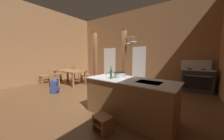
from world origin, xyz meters
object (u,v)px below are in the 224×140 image
(stove_range, at_px, (196,80))
(stockpot_on_counter, at_px, (119,75))
(dining_table, at_px, (70,72))
(ladderback_chair_by_post, at_px, (85,74))
(ladderback_chair_at_table_end, at_px, (76,73))
(bench_along_left_wall, at_px, (51,77))
(step_stool, at_px, (103,122))
(ladderback_chair_near_window, at_px, (54,78))
(backpack, at_px, (55,85))
(mixing_bowl_on_counter, at_px, (108,74))
(kitchen_island, at_px, (129,98))
(bottle_tall_on_counter, at_px, (111,74))

(stove_range, xyz_separation_m, stockpot_on_counter, (-1.67, -3.59, 0.52))
(dining_table, height_order, ladderback_chair_by_post, ladderback_chair_by_post)
(ladderback_chair_at_table_end, bearing_deg, bench_along_left_wall, -123.44)
(step_stool, xyz_separation_m, stockpot_on_counter, (-0.14, 0.85, 0.83))
(dining_table, relative_size, ladderback_chair_at_table_end, 1.79)
(ladderback_chair_near_window, height_order, bench_along_left_wall, ladderback_chair_near_window)
(stockpot_on_counter, bearing_deg, backpack, -178.29)
(ladderback_chair_by_post, distance_m, backpack, 2.25)
(dining_table, bearing_deg, mixing_bowl_on_counter, -16.41)
(ladderback_chair_near_window, distance_m, mixing_bowl_on_counter, 3.50)
(kitchen_island, distance_m, stockpot_on_counter, 0.63)
(step_stool, bearing_deg, stockpot_on_counter, 99.22)
(stove_range, height_order, stockpot_on_counter, stove_range)
(ladderback_chair_near_window, relative_size, backpack, 1.59)
(kitchen_island, xyz_separation_m, stove_range, (1.35, 3.62, 0.02))
(ladderback_chair_by_post, xyz_separation_m, backpack, (0.59, -2.16, -0.14))
(ladderback_chair_by_post, distance_m, mixing_bowl_on_counter, 3.61)
(stove_range, relative_size, step_stool, 3.19)
(mixing_bowl_on_counter, bearing_deg, ladderback_chair_at_table_end, 155.47)
(mixing_bowl_on_counter, bearing_deg, step_stool, -58.11)
(ladderback_chair_at_table_end, bearing_deg, stove_range, 14.48)
(dining_table, height_order, ladderback_chair_at_table_end, ladderback_chair_at_table_end)
(kitchen_island, relative_size, ladderback_chair_near_window, 2.33)
(step_stool, relative_size, ladderback_chair_near_window, 0.44)
(stove_range, xyz_separation_m, mixing_bowl_on_counter, (-2.22, -3.34, 0.48))
(ladderback_chair_at_table_end, bearing_deg, dining_table, -55.23)
(kitchen_island, relative_size, bench_along_left_wall, 1.81)
(stove_range, relative_size, ladderback_chair_by_post, 1.39)
(mixing_bowl_on_counter, bearing_deg, ladderback_chair_by_post, 149.31)
(ladderback_chair_at_table_end, bearing_deg, backpack, -56.72)
(ladderback_chair_near_window, relative_size, bottle_tall_on_counter, 3.09)
(bottle_tall_on_counter, bearing_deg, ladderback_chair_near_window, 170.73)
(kitchen_island, relative_size, stove_range, 1.67)
(kitchen_island, bearing_deg, backpack, -179.01)
(step_stool, xyz_separation_m, bottle_tall_on_counter, (-0.25, 0.64, 0.87))
(bench_along_left_wall, bearing_deg, step_stool, -18.01)
(kitchen_island, relative_size, mixing_bowl_on_counter, 13.48)
(kitchen_island, bearing_deg, ladderback_chair_at_table_end, 156.61)
(ladderback_chair_by_post, relative_size, backpack, 1.59)
(kitchen_island, xyz_separation_m, stockpot_on_counter, (-0.32, 0.03, 0.54))
(stove_range, distance_m, stockpot_on_counter, 3.99)
(stockpot_on_counter, xyz_separation_m, bottle_tall_on_counter, (-0.11, -0.21, 0.05))
(backpack, bearing_deg, ladderback_chair_near_window, 152.16)
(ladderback_chair_by_post, relative_size, mixing_bowl_on_counter, 5.80)
(backpack, bearing_deg, mixing_bowl_on_counter, 7.77)
(step_stool, bearing_deg, ladderback_chair_at_table_end, 147.81)
(ladderback_chair_by_post, distance_m, stockpot_on_counter, 4.21)
(step_stool, xyz_separation_m, dining_table, (-4.01, 2.08, 0.47))
(stockpot_on_counter, bearing_deg, ladderback_chair_at_table_end, 155.48)
(dining_table, distance_m, stockpot_on_counter, 4.08)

